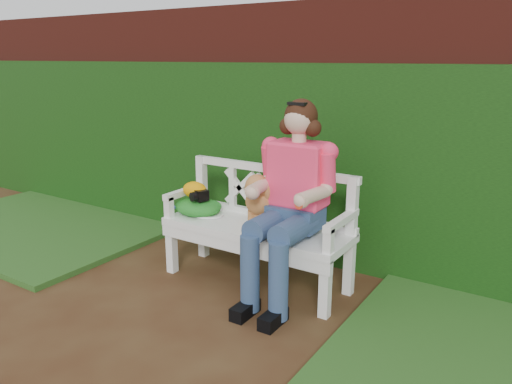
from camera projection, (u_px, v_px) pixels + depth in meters
The scene contains 11 objects.
ground at pixel (149, 328), 3.33m from camera, with size 60.00×60.00×0.00m, color #3A1E10.
brick_wall at pixel (290, 130), 4.58m from camera, with size 10.00×0.30×2.20m, color #5C1E16.
ivy_hedge at pixel (278, 161), 4.47m from camera, with size 10.00×0.18×1.70m, color #1A4D12.
grass_left at pixel (45, 224), 5.30m from camera, with size 2.60×2.00×0.05m, color #16390F.
garden_bench at pixel (256, 254), 3.94m from camera, with size 1.58×0.60×0.48m, color white, non-canonical shape.
seated_woman at pixel (294, 201), 3.62m from camera, with size 0.62×0.83×1.48m, color #F8405E, non-canonical shape.
dog at pixel (264, 199), 3.80m from camera, with size 0.29×0.40×0.44m, color #A2793D, non-canonical shape.
tennis_racket at pixel (205, 213), 4.14m from camera, with size 0.54×0.22×0.03m, color silver, non-canonical shape.
green_bag at pixel (198, 206), 4.13m from camera, with size 0.41×0.32×0.14m, color green, non-canonical shape.
camera_item at pixel (200, 195), 4.06m from camera, with size 0.13×0.10×0.09m, color black.
baseball_glove at pixel (195, 190), 4.11m from camera, with size 0.22×0.16×0.14m, color orange.
Camera 1 is at (2.21, -2.11, 1.75)m, focal length 35.00 mm.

